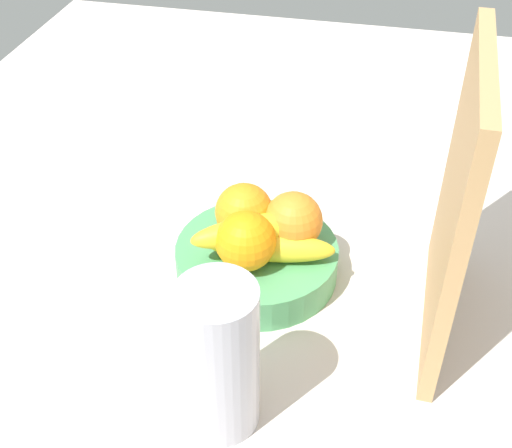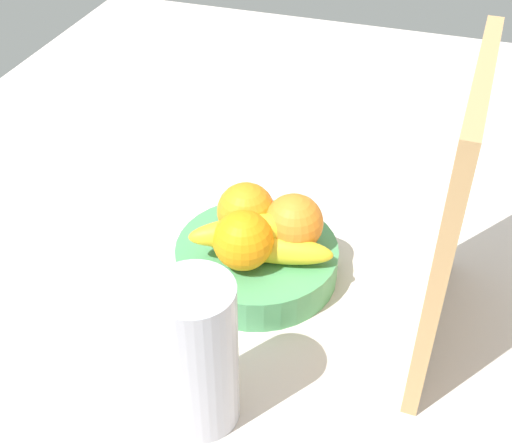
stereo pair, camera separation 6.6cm
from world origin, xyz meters
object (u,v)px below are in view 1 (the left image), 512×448
orange_front_left (244,212)px  banana_bunch (264,239)px  orange_center (293,221)px  orange_front_right (246,241)px  thermos_tumbler (219,359)px  cutting_board (455,206)px  fruit_bowl (256,260)px

orange_front_left → banana_bunch: orange_front_left is taller
orange_front_left → orange_center: (0.47, 6.85, 0.00)cm
orange_front_left → orange_center: same height
orange_front_left → orange_front_right: bearing=15.3°
orange_front_right → banana_bunch: bearing=134.4°
orange_front_left → orange_front_right: same height
orange_front_right → thermos_tumbler: bearing=5.5°
orange_front_left → cutting_board: 28.32cm
orange_center → cutting_board: bearing=75.9°
orange_front_right → banana_bunch: orange_front_right is taller
banana_bunch → cutting_board: 24.79cm
thermos_tumbler → cutting_board: bearing=132.7°
orange_center → fruit_bowl: bearing=-68.7°
fruit_bowl → orange_center: orange_center is taller
orange_center → cutting_board: size_ratio=0.22×
orange_front_right → banana_bunch: size_ratio=0.42×
fruit_bowl → banana_bunch: (1.71, 1.46, 5.51)cm
orange_front_left → orange_front_right: (5.97, 1.64, 0.00)cm
orange_front_left → cutting_board: cutting_board is taller
banana_bunch → cutting_board: cutting_board is taller
fruit_bowl → orange_front_right: size_ratio=2.81×
orange_front_left → orange_center: 6.87cm
fruit_bowl → orange_center: (-1.83, 4.68, 6.37)cm
orange_front_left → cutting_board: (5.36, 26.24, 9.22)cm
cutting_board → banana_bunch: bearing=-91.8°
banana_bunch → thermos_tumbler: 22.30cm
cutting_board → fruit_bowl: bearing=-95.7°
orange_center → orange_front_right: bearing=-43.5°
orange_front_left → thermos_tumbler: 26.50cm
fruit_bowl → cutting_board: (3.06, 24.07, 15.59)cm
cutting_board → thermos_tumbler: (20.88, -22.64, -8.33)cm
orange_front_left → thermos_tumbler: bearing=7.8°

